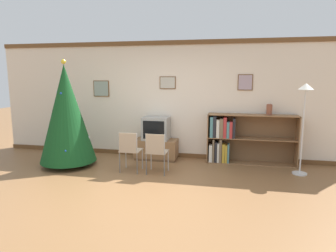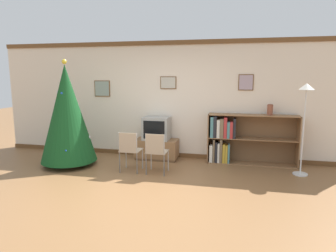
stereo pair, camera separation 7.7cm
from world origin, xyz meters
name	(u,v)px [view 1 (the left image)]	position (x,y,z in m)	size (l,w,h in m)	color
ground_plane	(139,193)	(0.00, 0.00, 0.00)	(24.00, 24.00, 0.00)	brown
wall_back	(169,100)	(0.00, 2.38, 1.35)	(8.51, 0.11, 2.70)	silver
christmas_tree	(66,114)	(-1.96, 1.20, 1.12)	(1.17, 1.17, 2.25)	maroon
tv_console	(156,149)	(-0.23, 2.07, 0.23)	(0.97, 0.48, 0.46)	brown
television	(156,128)	(-0.23, 2.07, 0.72)	(0.59, 0.46, 0.52)	#9E9E99
folding_chair_left	(130,149)	(-0.51, 1.01, 0.47)	(0.40, 0.40, 0.82)	tan
folding_chair_right	(156,151)	(0.04, 1.01, 0.47)	(0.40, 0.40, 0.82)	tan
bookshelf	(235,139)	(1.54, 2.14, 0.54)	(1.90, 0.36, 1.09)	olive
vase	(269,109)	(2.23, 2.16, 1.21)	(0.12, 0.12, 0.23)	brown
standing_lamp	(305,105)	(2.80, 1.59, 1.36)	(0.28, 0.28, 1.77)	silver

